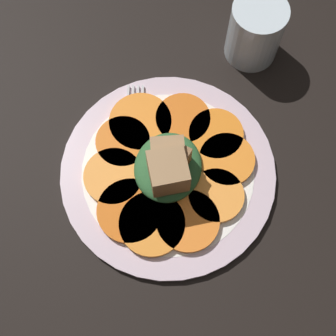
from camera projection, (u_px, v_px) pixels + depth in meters
table_slab at (168, 176)px, 62.78cm from camera, size 120.00×120.00×2.00cm
plate at (168, 172)px, 61.36cm from camera, size 28.16×28.16×1.05cm
carrot_slice_0 at (227, 160)px, 60.88cm from camera, size 7.30×7.30×0.84cm
carrot_slice_1 at (216, 134)px, 62.12cm from camera, size 7.27×7.27×0.84cm
carrot_slice_2 at (182, 119)px, 62.91cm from camera, size 7.39×7.39×0.84cm
carrot_slice_3 at (140, 122)px, 62.74cm from camera, size 8.41×8.41×0.84cm
carrot_slice_4 at (123, 142)px, 61.75cm from camera, size 7.21×7.21×0.84cm
carrot_slice_5 at (113, 176)px, 60.09cm from camera, size 7.66×7.66×0.84cm
carrot_slice_6 at (130, 211)px, 58.54cm from camera, size 8.32×8.32×0.84cm
carrot_slice_7 at (156, 225)px, 57.93cm from camera, size 8.28×8.28×0.84cm
carrot_slice_8 at (188, 221)px, 58.10cm from camera, size 7.96×7.96×0.84cm
carrot_slice_9 at (216, 196)px, 59.21cm from camera, size 7.09×7.09×0.84cm
center_pile at (168, 165)px, 57.94cm from camera, size 9.59×8.62×7.15cm
fork at (133, 149)px, 61.64cm from camera, size 19.73×6.79×0.40cm
water_glass at (255, 32)px, 64.10cm from camera, size 7.53×7.53×9.04cm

